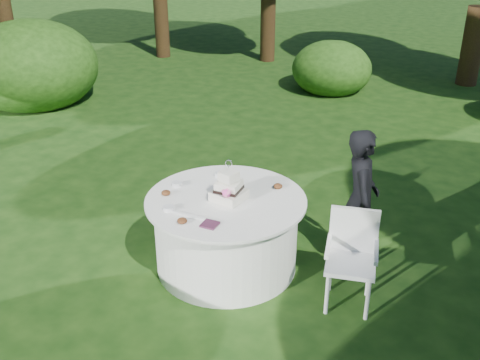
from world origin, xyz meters
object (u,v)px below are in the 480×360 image
object	(u,v)px
napkins	(210,224)
table	(226,233)
chair	(352,252)
cake	(229,189)
guest	(360,200)

from	to	relation	value
napkins	table	bearing A→B (deg)	100.09
chair	napkins	bearing A→B (deg)	-157.01
table	chair	size ratio (longest dim) A/B	1.74
table	cake	size ratio (longest dim) A/B	3.74
table	cake	xyz separation A→B (m)	(0.04, -0.01, 0.50)
cake	guest	bearing A→B (deg)	28.40
guest	napkins	bearing A→B (deg)	116.39
table	chair	bearing A→B (deg)	-0.74
napkins	table	xyz separation A→B (m)	(-0.09, 0.51, -0.39)
cake	chair	world-z (taller)	cake
napkins	cake	size ratio (longest dim) A/B	0.34
guest	table	size ratio (longest dim) A/B	0.93
napkins	chair	bearing A→B (deg)	22.99
napkins	cake	xyz separation A→B (m)	(-0.05, 0.50, 0.10)
napkins	table	distance (m)	0.65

